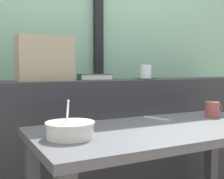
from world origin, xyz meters
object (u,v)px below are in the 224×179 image
at_px(ceramic_mug, 212,109).
at_px(breakfast_table, 164,150).
at_px(juice_glass, 146,72).
at_px(soup_bowl, 70,130).
at_px(throw_pillow, 45,59).
at_px(closed_book, 94,77).
at_px(fork_utensil, 157,118).
at_px(coaster_square, 146,79).

bearing_deg(ceramic_mug, breakfast_table, -167.06).
bearing_deg(juice_glass, soup_bowl, -141.56).
xyz_separation_m(throw_pillow, soup_bowl, (-0.07, -0.62, -0.30)).
bearing_deg(breakfast_table, ceramic_mug, 12.94).
bearing_deg(breakfast_table, soup_bowl, -178.60).
bearing_deg(breakfast_table, closed_book, 95.37).
relative_size(fork_utensil, ceramic_mug, 1.50).
distance_m(breakfast_table, juice_glass, 0.74).
bearing_deg(fork_utensil, closed_book, 92.20).
height_order(closed_book, throw_pillow, throw_pillow).
bearing_deg(coaster_square, ceramic_mug, -76.67).
bearing_deg(ceramic_mug, fork_utensil, 163.48).
distance_m(coaster_square, throw_pillow, 0.69).
bearing_deg(coaster_square, soup_bowl, -141.56).
bearing_deg(throw_pillow, breakfast_table, -57.07).
relative_size(coaster_square, closed_book, 0.42).
bearing_deg(soup_bowl, coaster_square, 38.44).
xyz_separation_m(coaster_square, juice_glass, (0.00, 0.00, 0.05)).
height_order(juice_glass, ceramic_mug, juice_glass).
height_order(closed_book, fork_utensil, closed_book).
relative_size(breakfast_table, coaster_square, 12.18).
relative_size(throw_pillow, fork_utensil, 1.88).
height_order(closed_book, soup_bowl, closed_book).
distance_m(soup_bowl, ceramic_mug, 0.87).
height_order(coaster_square, soup_bowl, coaster_square).
height_order(coaster_square, closed_book, closed_book).
bearing_deg(closed_book, fork_utensil, -72.40).
xyz_separation_m(juice_glass, ceramic_mug, (0.12, -0.49, -0.20)).
relative_size(closed_book, ceramic_mug, 2.09).
distance_m(closed_book, fork_utensil, 0.55).
xyz_separation_m(juice_glass, fork_utensil, (-0.19, -0.40, -0.24)).
xyz_separation_m(breakfast_table, juice_glass, (0.28, 0.58, 0.35)).
xyz_separation_m(breakfast_table, fork_utensil, (0.09, 0.18, 0.11)).
bearing_deg(soup_bowl, ceramic_mug, 6.82).
height_order(coaster_square, ceramic_mug, coaster_square).
height_order(breakfast_table, closed_book, closed_book).
xyz_separation_m(coaster_square, fork_utensil, (-0.19, -0.40, -0.20)).
bearing_deg(coaster_square, throw_pillow, 177.39).
bearing_deg(throw_pillow, fork_utensil, -41.38).
height_order(breakfast_table, fork_utensil, fork_utensil).
distance_m(juice_glass, fork_utensil, 0.50).
bearing_deg(juice_glass, fork_utensil, -116.02).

